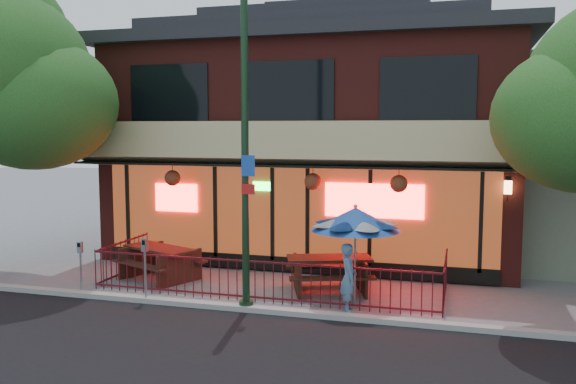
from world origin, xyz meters
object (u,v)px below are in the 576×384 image
pedestrian (348,278)px  parking_meter_near (145,259)px  patio_umbrella (355,219)px  street_light (245,168)px  parking_meter_far (80,259)px  picnic_table_left (160,258)px  picnic_table_right (329,269)px

pedestrian → parking_meter_near: 4.66m
pedestrian → patio_umbrella: bearing=-22.4°
street_light → patio_umbrella: (2.23, 1.10, -1.19)m
street_light → parking_meter_near: street_light is taller
parking_meter_far → pedestrian: bearing=4.5°
parking_meter_near → parking_meter_far: bearing=177.4°
patio_umbrella → parking_meter_far: 6.61m
street_light → parking_meter_near: (-2.43, -0.08, -2.14)m
street_light → pedestrian: 3.28m
picnic_table_left → picnic_table_right: size_ratio=1.02×
picnic_table_right → parking_meter_near: (-3.88, -2.02, 0.44)m
picnic_table_right → patio_umbrella: 1.80m
picnic_table_left → parking_meter_far: bearing=-119.6°
picnic_table_left → patio_umbrella: (5.34, -0.81, 1.39)m
picnic_table_left → parking_meter_near: parking_meter_near is taller
picnic_table_right → patio_umbrella: bearing=-47.3°
picnic_table_left → picnic_table_right: bearing=0.4°
picnic_table_left → parking_meter_far: (-1.09, -1.91, 0.32)m
pedestrian → street_light: bearing=84.0°
picnic_table_right → parking_meter_near: parking_meter_near is taller
street_light → parking_meter_far: size_ratio=5.35×
patio_umbrella → pedestrian: size_ratio=1.52×
patio_umbrella → parking_meter_far: bearing=-170.3°
picnic_table_right → parking_meter_far: 5.99m
picnic_table_left → picnic_table_right: 4.57m
parking_meter_far → picnic_table_left: bearing=60.4°
street_light → picnic_table_left: size_ratio=2.81×
parking_meter_near → parking_meter_far: 1.78m
picnic_table_left → patio_umbrella: patio_umbrella is taller
parking_meter_near → picnic_table_right: bearing=27.5°
parking_meter_far → picnic_table_right: bearing=18.9°
pedestrian → parking_meter_far: pedestrian is taller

